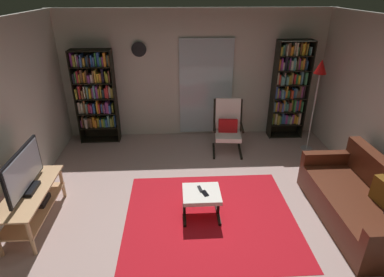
{
  "coord_description": "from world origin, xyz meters",
  "views": [
    {
      "loc": [
        -0.4,
        -3.48,
        2.97
      ],
      "look_at": [
        -0.16,
        0.81,
        0.87
      ],
      "focal_mm": 29.37,
      "sensor_mm": 36.0,
      "label": 1
    }
  ],
  "objects_px": {
    "floor_lamp_by_shelf": "(320,76)",
    "wall_clock": "(139,49)",
    "ottoman": "(201,196)",
    "cell_phone": "(205,193)",
    "bookshelf_near_sofa": "(289,87)",
    "leather_sofa": "(363,203)",
    "television": "(24,172)",
    "tv_stand": "(33,201)",
    "lounge_armchair": "(228,125)",
    "tv_remote": "(200,189)",
    "bookshelf_near_tv": "(95,93)"
  },
  "relations": [
    {
      "from": "floor_lamp_by_shelf",
      "to": "wall_clock",
      "type": "bearing_deg",
      "value": 165.94
    },
    {
      "from": "ottoman",
      "to": "cell_phone",
      "type": "bearing_deg",
      "value": -39.54
    },
    {
      "from": "bookshelf_near_sofa",
      "to": "floor_lamp_by_shelf",
      "type": "height_order",
      "value": "bookshelf_near_sofa"
    },
    {
      "from": "leather_sofa",
      "to": "cell_phone",
      "type": "xyz_separation_m",
      "value": [
        -2.14,
        0.2,
        0.1
      ]
    },
    {
      "from": "television",
      "to": "tv_stand",
      "type": "bearing_deg",
      "value": 97.93
    },
    {
      "from": "bookshelf_near_sofa",
      "to": "floor_lamp_by_shelf",
      "type": "relative_size",
      "value": 1.14
    },
    {
      "from": "lounge_armchair",
      "to": "tv_stand",
      "type": "bearing_deg",
      "value": -146.26
    },
    {
      "from": "tv_stand",
      "to": "bookshelf_near_sofa",
      "type": "distance_m",
      "value": 5.07
    },
    {
      "from": "tv_stand",
      "to": "bookshelf_near_sofa",
      "type": "height_order",
      "value": "bookshelf_near_sofa"
    },
    {
      "from": "television",
      "to": "ottoman",
      "type": "relative_size",
      "value": 1.88
    },
    {
      "from": "tv_remote",
      "to": "ottoman",
      "type": "bearing_deg",
      "value": -89.53
    },
    {
      "from": "floor_lamp_by_shelf",
      "to": "tv_stand",
      "type": "bearing_deg",
      "value": -157.21
    },
    {
      "from": "tv_stand",
      "to": "wall_clock",
      "type": "xyz_separation_m",
      "value": [
        1.27,
        2.76,
        1.5
      ]
    },
    {
      "from": "ottoman",
      "to": "bookshelf_near_tv",
      "type": "bearing_deg",
      "value": 126.78
    },
    {
      "from": "wall_clock",
      "to": "bookshelf_near_tv",
      "type": "bearing_deg",
      "value": -168.98
    },
    {
      "from": "lounge_armchair",
      "to": "wall_clock",
      "type": "relative_size",
      "value": 3.53
    },
    {
      "from": "television",
      "to": "lounge_armchair",
      "type": "relative_size",
      "value": 0.96
    },
    {
      "from": "bookshelf_near_sofa",
      "to": "ottoman",
      "type": "xyz_separation_m",
      "value": [
        -2.01,
        -2.58,
        -0.77
      ]
    },
    {
      "from": "tv_remote",
      "to": "floor_lamp_by_shelf",
      "type": "distance_m",
      "value": 3.16
    },
    {
      "from": "television",
      "to": "bookshelf_near_tv",
      "type": "distance_m",
      "value": 2.63
    },
    {
      "from": "cell_phone",
      "to": "floor_lamp_by_shelf",
      "type": "bearing_deg",
      "value": 21.32
    },
    {
      "from": "leather_sofa",
      "to": "floor_lamp_by_shelf",
      "type": "relative_size",
      "value": 1.07
    },
    {
      "from": "lounge_armchair",
      "to": "wall_clock",
      "type": "xyz_separation_m",
      "value": [
        -1.69,
        0.78,
        1.32
      ]
    },
    {
      "from": "tv_stand",
      "to": "bookshelf_near_sofa",
      "type": "xyz_separation_m",
      "value": [
        4.3,
        2.58,
        0.75
      ]
    },
    {
      "from": "leather_sofa",
      "to": "tv_remote",
      "type": "distance_m",
      "value": 2.22
    },
    {
      "from": "bookshelf_near_tv",
      "to": "tv_remote",
      "type": "bearing_deg",
      "value": -52.74
    },
    {
      "from": "wall_clock",
      "to": "bookshelf_near_sofa",
      "type": "bearing_deg",
      "value": -3.31
    },
    {
      "from": "bookshelf_near_sofa",
      "to": "cell_phone",
      "type": "bearing_deg",
      "value": -126.98
    },
    {
      "from": "bookshelf_near_sofa",
      "to": "tv_remote",
      "type": "distance_m",
      "value": 3.3
    },
    {
      "from": "wall_clock",
      "to": "lounge_armchair",
      "type": "bearing_deg",
      "value": -24.63
    },
    {
      "from": "cell_phone",
      "to": "tv_stand",
      "type": "bearing_deg",
      "value": 159.45
    },
    {
      "from": "television",
      "to": "tv_remote",
      "type": "xyz_separation_m",
      "value": [
        2.27,
        0.08,
        -0.4
      ]
    },
    {
      "from": "bookshelf_near_sofa",
      "to": "leather_sofa",
      "type": "bearing_deg",
      "value": -86.46
    },
    {
      "from": "tv_stand",
      "to": "bookshelf_near_tv",
      "type": "xyz_separation_m",
      "value": [
        0.36,
        2.58,
        0.67
      ]
    },
    {
      "from": "lounge_armchair",
      "to": "wall_clock",
      "type": "bearing_deg",
      "value": 155.37
    },
    {
      "from": "tv_remote",
      "to": "wall_clock",
      "type": "relative_size",
      "value": 0.5
    },
    {
      "from": "floor_lamp_by_shelf",
      "to": "leather_sofa",
      "type": "bearing_deg",
      "value": -92.91
    },
    {
      "from": "floor_lamp_by_shelf",
      "to": "television",
      "type": "bearing_deg",
      "value": -157.03
    },
    {
      "from": "tv_stand",
      "to": "tv_remote",
      "type": "bearing_deg",
      "value": 1.64
    },
    {
      "from": "ottoman",
      "to": "cell_phone",
      "type": "xyz_separation_m",
      "value": [
        0.04,
        -0.03,
        0.08
      ]
    },
    {
      "from": "television",
      "to": "tv_remote",
      "type": "relative_size",
      "value": 6.81
    },
    {
      "from": "lounge_armchair",
      "to": "tv_remote",
      "type": "bearing_deg",
      "value": -109.82
    },
    {
      "from": "tv_remote",
      "to": "floor_lamp_by_shelf",
      "type": "relative_size",
      "value": 0.08
    },
    {
      "from": "bookshelf_near_tv",
      "to": "ottoman",
      "type": "xyz_separation_m",
      "value": [
        1.93,
        -2.58,
        -0.69
      ]
    },
    {
      "from": "bookshelf_near_tv",
      "to": "ottoman",
      "type": "distance_m",
      "value": 3.29
    },
    {
      "from": "television",
      "to": "ottoman",
      "type": "bearing_deg",
      "value": 0.43
    },
    {
      "from": "leather_sofa",
      "to": "tv_remote",
      "type": "relative_size",
      "value": 13.26
    },
    {
      "from": "bookshelf_near_tv",
      "to": "leather_sofa",
      "type": "bearing_deg",
      "value": -34.37
    },
    {
      "from": "leather_sofa",
      "to": "floor_lamp_by_shelf",
      "type": "height_order",
      "value": "floor_lamp_by_shelf"
    },
    {
      "from": "lounge_armchair",
      "to": "television",
      "type": "bearing_deg",
      "value": -146.02
    }
  ]
}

